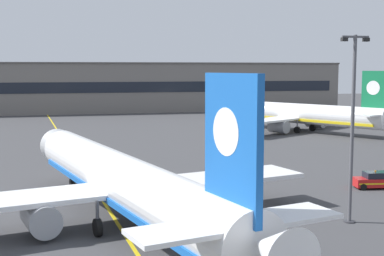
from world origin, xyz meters
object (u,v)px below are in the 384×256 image
object	(u,v)px
airliner_background	(297,114)
apron_lamp_post	(352,126)
service_car_third	(375,180)
airliner_foreground	(123,181)
safety_cone_by_nose_gear	(120,178)

from	to	relation	value
airliner_background	apron_lamp_post	world-z (taller)	apron_lamp_post
apron_lamp_post	service_car_third	size ratio (longest dim) A/B	3.25
airliner_foreground	safety_cone_by_nose_gear	xyz separation A→B (m)	(1.51, 16.56, -3.11)
apron_lamp_post	service_car_third	bearing A→B (deg)	49.66
apron_lamp_post	airliner_foreground	bearing A→B (deg)	168.84
airliner_foreground	airliner_background	size ratio (longest dim) A/B	1.13
apron_lamp_post	safety_cone_by_nose_gear	world-z (taller)	apron_lamp_post
apron_lamp_post	service_car_third	distance (m)	14.98
airliner_foreground	apron_lamp_post	xyz separation A→B (m)	(17.14, -3.38, 4.12)
service_car_third	safety_cone_by_nose_gear	xyz separation A→B (m)	(-24.29, 9.74, -0.51)
airliner_background	airliner_foreground	bearing A→B (deg)	-125.83
airliner_background	service_car_third	size ratio (longest dim) A/B	8.23
apron_lamp_post	airliner_background	bearing A→B (deg)	69.32
apron_lamp_post	safety_cone_by_nose_gear	xyz separation A→B (m)	(-15.62, 19.94, -7.24)
airliner_background	safety_cone_by_nose_gear	xyz separation A→B (m)	(-37.08, -36.88, -3.05)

